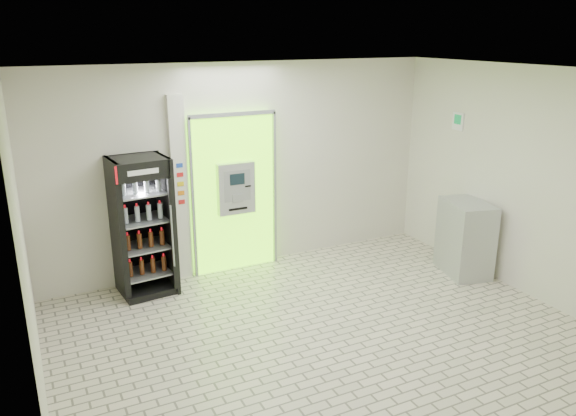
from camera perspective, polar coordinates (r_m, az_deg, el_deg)
ground at (r=6.68m, az=4.03°, el=-13.07°), size 6.00×6.00×0.00m
room_shell at (r=5.96m, az=4.40°, el=2.37°), size 6.00×6.00×6.00m
atm_assembly at (r=8.16m, az=-5.53°, el=1.62°), size 1.30×0.24×2.33m
pillar at (r=7.93m, az=-10.93°, el=1.88°), size 0.22×0.11×2.60m
beverage_cooler at (r=7.68m, az=-14.54°, el=-2.07°), size 0.76×0.70×1.86m
steel_cabinet at (r=8.52m, az=17.56°, el=-2.91°), size 0.74×0.92×1.08m
exit_sign at (r=8.77m, az=16.89°, el=8.43°), size 0.02×0.22×0.26m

